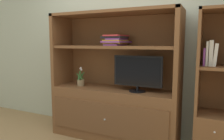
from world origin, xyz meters
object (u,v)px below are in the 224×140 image
media_console (114,100)px  upright_book_row (211,54)px  potted_plant (81,82)px  magazine_stack (116,40)px  tv_monitor (138,73)px  bookshelf_tall (215,110)px

media_console → upright_book_row: 1.31m
potted_plant → upright_book_row: (1.63, 0.04, 0.42)m
media_console → potted_plant: bearing=-174.5°
potted_plant → magazine_stack: bearing=4.4°
media_console → tv_monitor: bearing=-8.6°
media_console → potted_plant: size_ratio=6.32×
upright_book_row → potted_plant: bearing=-178.6°
media_console → upright_book_row: bearing=-0.3°
potted_plant → bookshelf_tall: bearing=1.7°
upright_book_row → media_console: bearing=179.7°
bookshelf_tall → upright_book_row: size_ratio=5.94×
potted_plant → bookshelf_tall: (1.71, 0.05, -0.19)m
potted_plant → upright_book_row: bearing=1.4°
magazine_stack → media_console: bearing=167.0°
tv_monitor → bookshelf_tall: 0.95m
tv_monitor → potted_plant: 0.85m
tv_monitor → bookshelf_tall: size_ratio=0.37×
tv_monitor → bookshelf_tall: bookshelf_tall is taller
media_console → tv_monitor: (0.34, -0.05, 0.39)m
media_console → potted_plant: media_console is taller
tv_monitor → potted_plant: size_ratio=2.29×
magazine_stack → bookshelf_tall: bearing=0.6°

